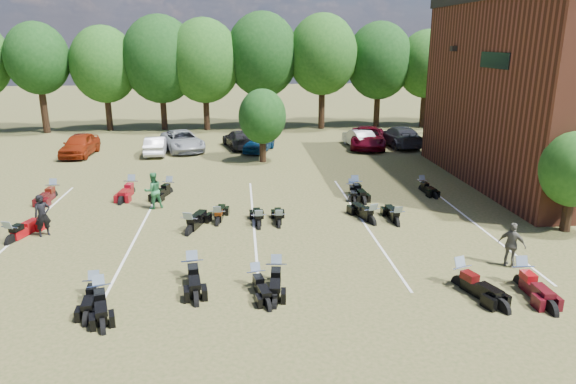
{
  "coord_description": "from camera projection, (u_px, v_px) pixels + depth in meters",
  "views": [
    {
      "loc": [
        -3.48,
        -18.77,
        7.98
      ],
      "look_at": [
        -1.35,
        4.0,
        1.2
      ],
      "focal_mm": 32.0,
      "sensor_mm": 36.0,
      "label": 1
    }
  ],
  "objects": [
    {
      "name": "motorcycle_1",
      "position": [
        193.0,
        278.0,
        17.9
      ],
      "size": [
        1.11,
        2.54,
        1.37
      ],
      "primitive_type": null,
      "rotation": [
        0.0,
        0.0,
        0.14
      ],
      "color": "black",
      "rests_on": "ground"
    },
    {
      "name": "car_6",
      "position": [
        368.0,
        137.0,
        39.54
      ],
      "size": [
        3.75,
        6.04,
        1.56
      ],
      "primitive_type": "imported",
      "rotation": [
        0.0,
        0.0,
        -0.22
      ],
      "color": "#580513",
      "rests_on": "ground"
    },
    {
      "name": "tree_line",
      "position": [
        266.0,
        59.0,
        46.3
      ],
      "size": [
        56.0,
        6.0,
        9.79
      ],
      "color": "black",
      "rests_on": "ground"
    },
    {
      "name": "motorcycle_18",
      "position": [
        351.0,
        194.0,
        27.71
      ],
      "size": [
        0.87,
        2.12,
        1.15
      ],
      "primitive_type": null,
      "rotation": [
        0.0,
        0.0,
        -0.1
      ],
      "color": "black",
      "rests_on": "ground"
    },
    {
      "name": "young_tree_midfield",
      "position": [
        262.0,
        116.0,
        34.24
      ],
      "size": [
        3.2,
        3.2,
        4.7
      ],
      "color": "black",
      "rests_on": "ground"
    },
    {
      "name": "person_black",
      "position": [
        42.0,
        216.0,
        21.57
      ],
      "size": [
        0.79,
        0.73,
        1.8
      ],
      "primitive_type": "imported",
      "rotation": [
        0.0,
        0.0,
        0.6
      ],
      "color": "black",
      "rests_on": "ground"
    },
    {
      "name": "car_3",
      "position": [
        239.0,
        139.0,
        39.49
      ],
      "size": [
        2.97,
        4.96,
        1.35
      ],
      "primitive_type": "imported",
      "rotation": [
        0.0,
        0.0,
        3.39
      ],
      "color": "black",
      "rests_on": "ground"
    },
    {
      "name": "motorcycle_3",
      "position": [
        276.0,
        281.0,
        17.71
      ],
      "size": [
        0.96,
        2.38,
        1.29
      ],
      "primitive_type": null,
      "rotation": [
        0.0,
        0.0,
        -0.1
      ],
      "color": "black",
      "rests_on": "ground"
    },
    {
      "name": "car_5",
      "position": [
        359.0,
        138.0,
        39.82
      ],
      "size": [
        2.0,
        4.37,
        1.39
      ],
      "primitive_type": "imported",
      "rotation": [
        0.0,
        0.0,
        3.27
      ],
      "color": "#B9B8B4",
      "rests_on": "ground"
    },
    {
      "name": "motorcycle_10",
      "position": [
        279.0,
        226.0,
        22.88
      ],
      "size": [
        0.71,
        2.07,
        1.14
      ],
      "primitive_type": null,
      "rotation": [
        0.0,
        0.0,
        3.12
      ],
      "color": "black",
      "rests_on": "ground"
    },
    {
      "name": "motorcycle_0",
      "position": [
        96.0,
        297.0,
        16.59
      ],
      "size": [
        0.91,
        2.25,
        1.22
      ],
      "primitive_type": null,
      "rotation": [
        0.0,
        0.0,
        0.1
      ],
      "color": "black",
      "rests_on": "ground"
    },
    {
      "name": "motorcycle_13",
      "position": [
        371.0,
        223.0,
        23.26
      ],
      "size": [
        1.41,
        2.55,
        1.36
      ],
      "primitive_type": null,
      "rotation": [
        0.0,
        0.0,
        3.42
      ],
      "color": "black",
      "rests_on": "ground"
    },
    {
      "name": "motorcycle_12",
      "position": [
        397.0,
        225.0,
        23.08
      ],
      "size": [
        0.73,
        2.26,
        1.26
      ],
      "primitive_type": null,
      "rotation": [
        0.0,
        0.0,
        3.13
      ],
      "color": "black",
      "rests_on": "ground"
    },
    {
      "name": "motorcycle_15",
      "position": [
        132.0,
        193.0,
        27.84
      ],
      "size": [
        1.06,
        2.59,
        1.41
      ],
      "primitive_type": null,
      "rotation": [
        0.0,
        0.0,
        -0.1
      ],
      "color": "maroon",
      "rests_on": "ground"
    },
    {
      "name": "car_7",
      "position": [
        399.0,
        136.0,
        40.05
      ],
      "size": [
        2.69,
        5.56,
        1.56
      ],
      "primitive_type": "imported",
      "rotation": [
        0.0,
        0.0,
        3.24
      ],
      "color": "#39393E",
      "rests_on": "ground"
    },
    {
      "name": "motorcycle_11",
      "position": [
        259.0,
        228.0,
        22.73
      ],
      "size": [
        0.78,
        2.19,
        1.2
      ],
      "primitive_type": null,
      "rotation": [
        0.0,
        0.0,
        3.18
      ],
      "color": "black",
      "rests_on": "ground"
    },
    {
      "name": "motorcycle_20",
      "position": [
        422.0,
        190.0,
        28.41
      ],
      "size": [
        0.9,
        2.13,
        1.16
      ],
      "primitive_type": null,
      "rotation": [
        0.0,
        0.0,
        0.12
      ],
      "color": "black",
      "rests_on": "ground"
    },
    {
      "name": "parking_lines",
      "position": [
        254.0,
        225.0,
        23.09
      ],
      "size": [
        20.1,
        14.0,
        0.01
      ],
      "color": "silver",
      "rests_on": "ground"
    },
    {
      "name": "ground",
      "position": [
        331.0,
        248.0,
        20.5
      ],
      "size": [
        160.0,
        160.0,
        0.0
      ],
      "primitive_type": "plane",
      "color": "brown",
      "rests_on": "ground"
    },
    {
      "name": "motorcycle_5",
      "position": [
        460.0,
        286.0,
        17.36
      ],
      "size": [
        1.57,
        2.64,
        1.4
      ],
      "primitive_type": null,
      "rotation": [
        0.0,
        0.0,
        0.33
      ],
      "color": "black",
      "rests_on": "ground"
    },
    {
      "name": "young_tree_near_building",
      "position": [
        574.0,
        169.0,
        21.61
      ],
      "size": [
        2.8,
        2.8,
        4.16
      ],
      "color": "black",
      "rests_on": "ground"
    },
    {
      "name": "person_grey",
      "position": [
        512.0,
        245.0,
        18.65
      ],
      "size": [
        0.99,
        0.99,
        1.68
      ],
      "primitive_type": "imported",
      "rotation": [
        0.0,
        0.0,
        2.36
      ],
      "color": "#5A584D",
      "rests_on": "ground"
    },
    {
      "name": "motorcycle_7",
      "position": [
        12.0,
        243.0,
        21.04
      ],
      "size": [
        1.43,
        2.56,
        1.36
      ],
      "primitive_type": null,
      "rotation": [
        0.0,
        0.0,
        2.86
      ],
      "color": "#970B0F",
      "rests_on": "ground"
    },
    {
      "name": "car_0",
      "position": [
        80.0,
        145.0,
        36.75
      ],
      "size": [
        2.07,
        4.73,
        1.58
      ],
      "primitive_type": "imported",
      "rotation": [
        0.0,
        0.0,
        -0.04
      ],
      "color": "maroon",
      "rests_on": "ground"
    },
    {
      "name": "motorcycle_19",
      "position": [
        355.0,
        193.0,
        27.82
      ],
      "size": [
        0.87,
        2.48,
        1.36
      ],
      "primitive_type": null,
      "rotation": [
        0.0,
        0.0,
        0.04
      ],
      "color": "black",
      "rests_on": "ground"
    },
    {
      "name": "motorcycle_16",
      "position": [
        169.0,
        193.0,
        27.86
      ],
      "size": [
        1.45,
        2.43,
        1.29
      ],
      "primitive_type": null,
      "rotation": [
        0.0,
        0.0,
        -0.33
      ],
      "color": "black",
      "rests_on": "ground"
    },
    {
      "name": "motorcycle_9",
      "position": [
        190.0,
        233.0,
        22.05
      ],
      "size": [
        1.49,
        2.63,
        1.4
      ],
      "primitive_type": null,
      "rotation": [
        0.0,
        0.0,
        2.85
      ],
      "color": "black",
      "rests_on": "ground"
    },
    {
      "name": "motorcycle_4",
      "position": [
        256.0,
        287.0,
        17.29
      ],
      "size": [
        1.09,
        2.18,
        1.16
      ],
      "primitive_type": null,
      "rotation": [
        0.0,
        0.0,
        0.21
      ],
      "color": "black",
      "rests_on": "ground"
    },
    {
      "name": "motorcycle_14",
      "position": [
        54.0,
        197.0,
        27.17
      ],
      "size": [
        0.89,
        2.47,
        1.35
      ],
      "primitive_type": null,
      "rotation": [
        0.0,
        0.0,
        -0.05
      ],
      "color": "#41090E",
      "rests_on": "ground"
    },
    {
      "name": "car_1",
      "position": [
        156.0,
        145.0,
        37.18
      ],
      "size": [
        1.6,
        4.08,
        1.32
      ],
      "primitive_type": "imported",
      "rotation": [
        0.0,
        0.0,
        3.19
      ],
      "color": "silver",
      "rests_on": "ground"
    },
    {
      "name": "motorcycle_2",
      "position": [
        101.0,
        304.0,
        16.18
      ],
      "size": [
        1.35,
        2.42,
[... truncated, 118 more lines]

